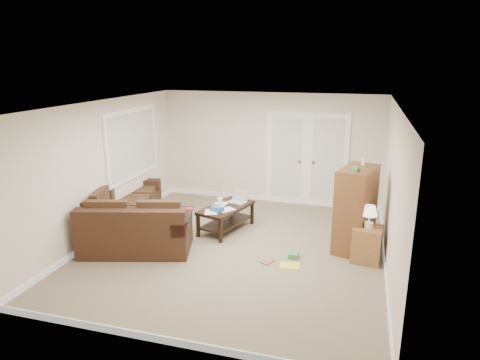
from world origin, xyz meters
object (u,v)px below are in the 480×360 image
(coffee_table, at_px, (227,217))
(tv_armoire, at_px, (355,209))
(sectional_sofa, at_px, (130,218))
(side_cabinet, at_px, (367,241))

(coffee_table, bearing_deg, tv_armoire, 11.55)
(tv_armoire, bearing_deg, coffee_table, -169.34)
(coffee_table, xyz_separation_m, tv_armoire, (2.38, -0.21, 0.47))
(sectional_sofa, xyz_separation_m, side_cabinet, (4.24, 0.13, 0.01))
(coffee_table, distance_m, tv_armoire, 2.43)
(sectional_sofa, distance_m, coffee_table, 1.81)
(coffee_table, xyz_separation_m, side_cabinet, (2.60, -0.63, 0.08))
(sectional_sofa, distance_m, side_cabinet, 4.24)
(tv_armoire, height_order, side_cabinet, tv_armoire)
(sectional_sofa, bearing_deg, coffee_table, 9.25)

